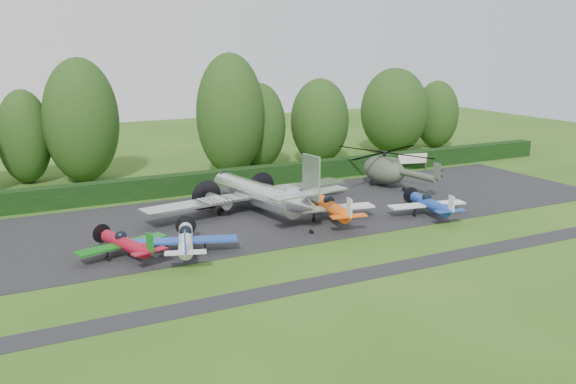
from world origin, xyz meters
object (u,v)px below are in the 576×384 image
sign_board (413,159)px  light_plane_orange (331,208)px  light_plane_red (125,244)px  light_plane_blue (430,204)px  light_plane_white (185,240)px  helicopter (384,168)px  transport_plane (258,194)px

sign_board → light_plane_orange: bearing=-156.5°
light_plane_red → sign_board: bearing=38.4°
light_plane_red → light_plane_blue: bearing=13.4°
light_plane_orange → sign_board: bearing=25.3°
light_plane_white → helicopter: bearing=5.7°
sign_board → light_plane_red: bearing=-169.9°
light_plane_orange → light_plane_red: bearing=173.5°
light_plane_blue → sign_board: light_plane_blue is taller
transport_plane → light_plane_blue: (12.88, -7.58, -0.71)m
light_plane_red → helicopter: size_ratio=0.53×
light_plane_blue → helicopter: size_ratio=0.54×
transport_plane → light_plane_orange: size_ratio=2.48×
light_plane_blue → sign_board: size_ratio=2.03×
light_plane_white → light_plane_red: bearing=141.5°
light_plane_orange → sign_board: 23.98m
transport_plane → light_plane_white: transport_plane is taller
light_plane_white → sign_board: size_ratio=2.13×
transport_plane → sign_board: transport_plane is taller
transport_plane → helicopter: 16.65m
light_plane_red → transport_plane: bearing=41.8°
light_plane_white → helicopter: size_ratio=0.57×
transport_plane → helicopter: (16.22, 3.75, 0.17)m
transport_plane → light_plane_white: bearing=-130.8°
light_plane_red → helicopter: 31.06m
transport_plane → light_plane_white: (-9.22, -7.75, -0.65)m
light_plane_white → light_plane_blue: size_ratio=1.05×
light_plane_orange → light_plane_blue: size_ratio=1.12×
transport_plane → light_plane_orange: 6.81m
light_plane_white → sign_board: 37.04m
light_plane_red → sign_board: (37.05, 15.16, 0.30)m
helicopter → sign_board: (7.69, 5.08, -0.62)m
light_plane_red → light_plane_orange: size_ratio=0.86×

